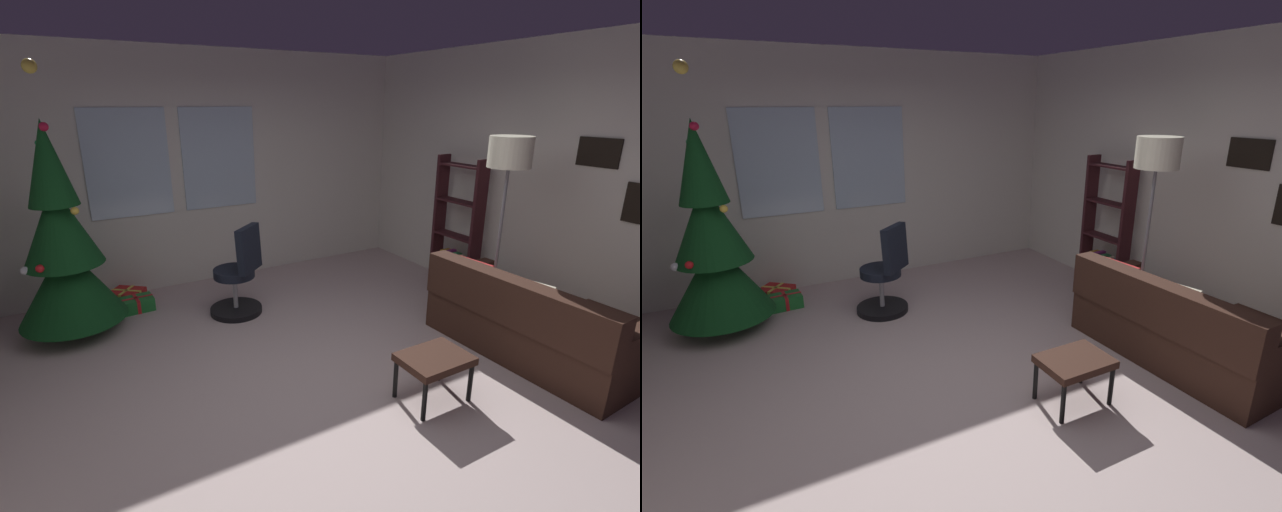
% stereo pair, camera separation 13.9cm
% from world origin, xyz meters
% --- Properties ---
extents(ground_plane, '(5.26, 5.88, 0.10)m').
position_xyz_m(ground_plane, '(0.00, 0.00, -0.05)').
color(ground_plane, '#BDA8A4').
extents(wall_back_with_windows, '(5.26, 0.12, 2.80)m').
position_xyz_m(wall_back_with_windows, '(-0.02, 2.99, 1.41)').
color(wall_back_with_windows, silver).
rests_on(wall_back_with_windows, ground_plane).
extents(wall_right_with_frames, '(0.12, 5.88, 2.80)m').
position_xyz_m(wall_right_with_frames, '(2.68, -0.00, 1.40)').
color(wall_right_with_frames, silver).
rests_on(wall_right_with_frames, ground_plane).
extents(couch, '(1.53, 1.82, 0.78)m').
position_xyz_m(couch, '(1.98, -0.44, 0.28)').
color(couch, '#392219').
rests_on(couch, ground_plane).
extents(footstool, '(0.52, 0.39, 0.38)m').
position_xyz_m(footstool, '(0.62, -0.44, 0.33)').
color(footstool, '#392219').
rests_on(footstool, ground_plane).
extents(holiday_tree, '(0.98, 0.98, 2.54)m').
position_xyz_m(holiday_tree, '(-1.69, 2.14, 0.85)').
color(holiday_tree, '#4C331E').
rests_on(holiday_tree, ground_plane).
extents(gift_box_red, '(0.45, 0.44, 0.15)m').
position_xyz_m(gift_box_red, '(-1.15, 2.69, 0.07)').
color(gift_box_red, red).
rests_on(gift_box_red, ground_plane).
extents(gift_box_green, '(0.36, 0.26, 0.15)m').
position_xyz_m(gift_box_green, '(-1.09, 2.40, 0.07)').
color(gift_box_green, '#1E722D').
rests_on(gift_box_green, ground_plane).
extents(office_chair, '(0.59, 0.59, 0.99)m').
position_xyz_m(office_chair, '(-0.12, 1.76, 0.38)').
color(office_chair, black).
rests_on(office_chair, ground_plane).
extents(bookshelf, '(0.18, 0.64, 1.60)m').
position_xyz_m(bookshelf, '(2.41, 1.14, 0.71)').
color(bookshelf, '#37171B').
rests_on(bookshelf, ground_plane).
extents(floor_lamp, '(0.38, 0.38, 1.91)m').
position_xyz_m(floor_lamp, '(1.93, 0.15, 1.65)').
color(floor_lamp, slate).
rests_on(floor_lamp, ground_plane).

